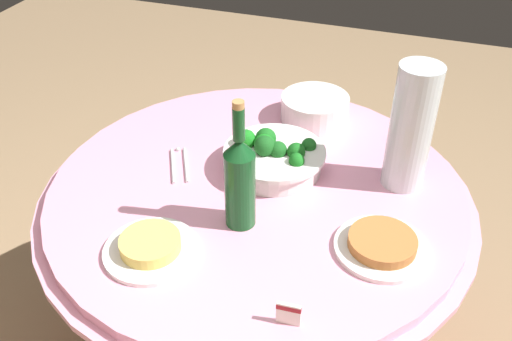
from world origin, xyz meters
TOP-DOWN VIEW (x-y plane):
  - buffet_table at (0.00, 0.00)m, footprint 1.16×1.16m
  - broccoli_bowl at (-0.02, -0.09)m, footprint 0.28×0.28m
  - plate_stack at (-0.06, -0.38)m, footprint 0.21×0.21m
  - wine_bottle at (-0.01, 0.15)m, footprint 0.07×0.07m
  - decorative_fruit_vase at (-0.36, -0.14)m, footprint 0.11×0.11m
  - serving_tongs at (0.23, -0.02)m, footprint 0.11×0.16m
  - food_plate_peanuts at (-0.35, 0.14)m, footprint 0.22×0.22m
  - food_plate_noodles at (0.15, 0.32)m, footprint 0.22×0.22m
  - label_placard_front at (-0.21, 0.41)m, footprint 0.05×0.01m

SIDE VIEW (x-z plane):
  - buffet_table at x=0.00m, z-range 0.01..0.75m
  - serving_tongs at x=0.23m, z-range 0.74..0.75m
  - food_plate_peanuts at x=-0.35m, z-range 0.74..0.77m
  - food_plate_noodles at x=0.15m, z-range 0.74..0.78m
  - label_placard_front at x=-0.21m, z-range 0.74..0.80m
  - plate_stack at x=-0.06m, z-range 0.74..0.82m
  - broccoli_bowl at x=-0.02m, z-range 0.73..0.84m
  - wine_bottle at x=-0.01m, z-range 0.70..1.04m
  - decorative_fruit_vase at x=-0.36m, z-range 0.72..1.06m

